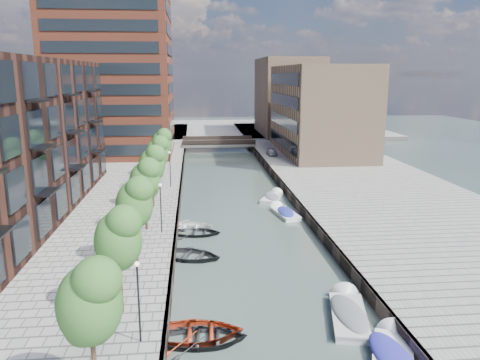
{
  "coord_description": "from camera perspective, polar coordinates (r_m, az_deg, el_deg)",
  "views": [
    {
      "loc": [
        -4.41,
        -12.75,
        13.64
      ],
      "look_at": [
        0.0,
        31.76,
        3.5
      ],
      "focal_mm": 35.0,
      "sensor_mm": 36.0,
      "label": 1
    }
  ],
  "objects": [
    {
      "name": "sloop_3",
      "position": [
        42.77,
        -6.39,
        -5.91
      ],
      "size": [
        4.99,
        3.9,
        0.94
      ],
      "primitive_type": "imported",
      "rotation": [
        0.0,
        0.0,
        1.42
      ],
      "color": "white",
      "rests_on": "ground"
    },
    {
      "name": "quay_wall_right",
      "position": [
        55.37,
        5.45,
        -1.01
      ],
      "size": [
        0.25,
        140.0,
        1.0
      ],
      "primitive_type": "cube",
      "color": "#332823",
      "rests_on": "ground"
    },
    {
      "name": "motorboat_1",
      "position": [
        28.67,
        13.02,
        -15.49
      ],
      "size": [
        3.02,
        5.74,
        1.82
      ],
      "color": "#B9B9B7",
      "rests_on": "ground"
    },
    {
      "name": "water",
      "position": [
        54.67,
        -0.85,
        -1.68
      ],
      "size": [
        300.0,
        300.0,
        0.0
      ],
      "primitive_type": "plane",
      "color": "#38473F",
      "rests_on": "ground"
    },
    {
      "name": "sloop_0",
      "position": [
        25.82,
        -4.51,
        -19.17
      ],
      "size": [
        4.78,
        3.5,
        0.96
      ],
      "primitive_type": "imported",
      "rotation": [
        0.0,
        0.0,
        1.53
      ],
      "color": "black",
      "rests_on": "ground"
    },
    {
      "name": "tree_2",
      "position": [
        32.13,
        -12.78,
        -2.59
      ],
      "size": [
        2.5,
        2.5,
        5.95
      ],
      "color": "#382619",
      "rests_on": "quay_left"
    },
    {
      "name": "motorboat_4",
      "position": [
        52.43,
        3.97,
        -2.13
      ],
      "size": [
        3.32,
        4.83,
        1.53
      ],
      "color": "white",
      "rests_on": "ground"
    },
    {
      "name": "tree_6",
      "position": [
        59.48,
        -9.57,
        4.54
      ],
      "size": [
        2.5,
        2.5,
        5.95
      ],
      "color": "#382619",
      "rests_on": "quay_left"
    },
    {
      "name": "car",
      "position": [
        74.83,
        3.9,
        3.47
      ],
      "size": [
        1.51,
        3.45,
        1.16
      ],
      "primitive_type": "imported",
      "rotation": [
        0.0,
        0.0,
        0.04
      ],
      "color": "silver",
      "rests_on": "quay_right"
    },
    {
      "name": "tree_1",
      "position": [
        25.5,
        -14.66,
        -6.74
      ],
      "size": [
        2.5,
        2.5,
        5.95
      ],
      "color": "#382619",
      "rests_on": "quay_left"
    },
    {
      "name": "tower",
      "position": [
        78.8,
        -15.32,
        14.05
      ],
      "size": [
        18.0,
        18.0,
        30.0
      ],
      "primitive_type": "cube",
      "color": "brown",
      "rests_on": "quay_left"
    },
    {
      "name": "tan_block_near",
      "position": [
        77.7,
        9.69,
        8.43
      ],
      "size": [
        12.0,
        25.0,
        14.0
      ],
      "primitive_type": "cube",
      "color": "#A28263",
      "rests_on": "quay_right"
    },
    {
      "name": "quay_right",
      "position": [
        58.07,
        15.08,
        -0.75
      ],
      "size": [
        20.0,
        140.0,
        1.0
      ],
      "primitive_type": "cube",
      "color": "gray",
      "rests_on": "ground"
    },
    {
      "name": "far_closure",
      "position": [
        113.6,
        -3.42,
        6.11
      ],
      "size": [
        80.0,
        40.0,
        1.0
      ],
      "primitive_type": "cube",
      "color": "gray",
      "rests_on": "ground"
    },
    {
      "name": "tan_block_far",
      "position": [
        102.91,
        5.88,
        10.12
      ],
      "size": [
        12.0,
        20.0,
        16.0
      ],
      "primitive_type": "cube",
      "color": "#A28263",
      "rests_on": "quay_right"
    },
    {
      "name": "tree_5",
      "position": [
        52.58,
        -10.06,
        3.46
      ],
      "size": [
        2.5,
        2.5,
        5.95
      ],
      "color": "#382619",
      "rests_on": "quay_left"
    },
    {
      "name": "motorboat_3",
      "position": [
        46.8,
        5.37,
        -3.99
      ],
      "size": [
        2.44,
        4.88,
        1.55
      ],
      "color": "white",
      "rests_on": "ground"
    },
    {
      "name": "lamp_1",
      "position": [
        38.23,
        -9.65,
        -2.78
      ],
      "size": [
        0.24,
        0.24,
        4.12
      ],
      "color": "black",
      "rests_on": "quay_left"
    },
    {
      "name": "apartment_block",
      "position": [
        45.86,
        -25.56,
        4.46
      ],
      "size": [
        8.0,
        38.0,
        14.0
      ],
      "primitive_type": "cube",
      "color": "black",
      "rests_on": "quay_left"
    },
    {
      "name": "bridge",
      "position": [
        85.75,
        -2.66,
        4.55
      ],
      "size": [
        13.0,
        6.0,
        1.3
      ],
      "color": "gray",
      "rests_on": "ground"
    },
    {
      "name": "sloop_2",
      "position": [
        26.22,
        -5.44,
        -18.64
      ],
      "size": [
        5.23,
        3.77,
        1.07
      ],
      "primitive_type": "imported",
      "rotation": [
        0.0,
        0.0,
        1.56
      ],
      "color": "maroon",
      "rests_on": "ground"
    },
    {
      "name": "tree_0",
      "position": [
        19.15,
        -17.9,
        -13.68
      ],
      "size": [
        2.5,
        2.5,
        5.95
      ],
      "color": "#382619",
      "rests_on": "quay_left"
    },
    {
      "name": "sloop_1",
      "position": [
        36.12,
        -6.18,
        -9.49
      ],
      "size": [
        5.9,
        5.1,
        1.02
      ],
      "primitive_type": "imported",
      "rotation": [
        0.0,
        0.0,
        1.19
      ],
      "color": "#242527",
      "rests_on": "ground"
    },
    {
      "name": "quay_wall_left",
      "position": [
        54.39,
        -7.27,
        -1.31
      ],
      "size": [
        0.25,
        140.0,
        1.0
      ],
      "primitive_type": "cube",
      "color": "#332823",
      "rests_on": "ground"
    },
    {
      "name": "tree_3",
      "position": [
        38.88,
        -11.56,
        0.13
      ],
      "size": [
        2.5,
        2.5,
        5.95
      ],
      "color": "#382619",
      "rests_on": "quay_left"
    },
    {
      "name": "lamp_2",
      "position": [
        53.79,
        -8.53,
        1.78
      ],
      "size": [
        0.24,
        0.24,
        4.12
      ],
      "color": "black",
      "rests_on": "quay_left"
    },
    {
      "name": "motorboat_0",
      "position": [
        25.47,
        18.13,
        -19.73
      ],
      "size": [
        3.89,
        5.7,
        1.8
      ],
      "color": "silver",
      "rests_on": "ground"
    },
    {
      "name": "tree_4",
      "position": [
        45.71,
        -10.7,
        2.04
      ],
      "size": [
        2.5,
        2.5,
        5.95
      ],
      "color": "#382619",
      "rests_on": "quay_left"
    },
    {
      "name": "lamp_0",
      "position": [
        23.26,
        -12.3,
        -13.35
      ],
      "size": [
        0.24,
        0.24,
        4.12
      ],
      "color": "black",
      "rests_on": "quay_left"
    },
    {
      "name": "sloop_4",
      "position": [
        41.1,
        -5.34,
        -6.67
      ],
      "size": [
        4.65,
        3.6,
        0.89
      ],
      "primitive_type": "imported",
      "rotation": [
        0.0,
        0.0,
        1.44
      ],
      "color": "black",
      "rests_on": "ground"
    }
  ]
}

